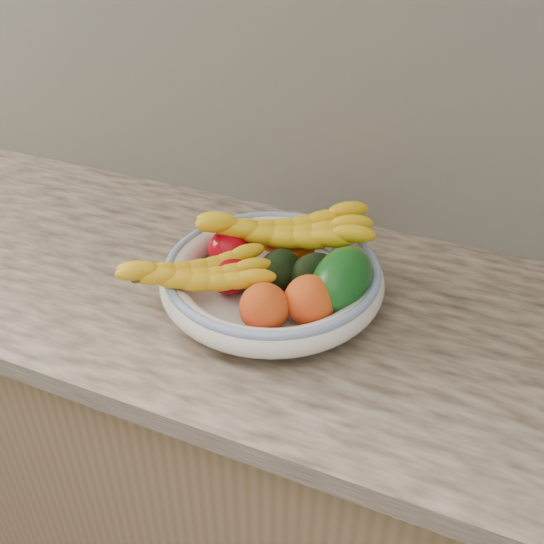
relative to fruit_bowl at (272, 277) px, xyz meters
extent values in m
cube|color=brown|center=(0.00, 0.02, -0.52)|extent=(2.40, 0.62, 0.86)
cube|color=tan|center=(0.00, 0.02, -0.07)|extent=(2.44, 0.66, 0.04)
cube|color=beige|center=(0.00, 0.33, 0.20)|extent=(2.40, 0.02, 0.50)
cylinder|color=silver|center=(0.00, 0.00, -0.04)|extent=(0.13, 0.13, 0.02)
cylinder|color=silver|center=(0.00, 0.00, -0.03)|extent=(0.32, 0.32, 0.01)
torus|color=silver|center=(0.00, 0.00, 0.00)|extent=(0.39, 0.39, 0.05)
torus|color=#37599D|center=(0.00, 0.00, 0.02)|extent=(0.37, 0.37, 0.02)
ellipsoid|color=#FE5605|center=(-0.04, 0.11, 0.01)|extent=(0.07, 0.07, 0.05)
ellipsoid|color=#F44D05|center=(0.02, 0.09, 0.01)|extent=(0.06, 0.06, 0.05)
ellipsoid|color=#F85305|center=(0.00, 0.07, 0.01)|extent=(0.05, 0.05, 0.04)
ellipsoid|color=#A8030F|center=(-0.10, 0.03, 0.01)|extent=(0.10, 0.10, 0.07)
ellipsoid|color=#A0010C|center=(-0.06, -0.04, 0.01)|extent=(0.09, 0.09, 0.07)
ellipsoid|color=black|center=(0.01, 0.00, 0.02)|extent=(0.07, 0.10, 0.07)
ellipsoid|color=black|center=(0.07, 0.02, 0.02)|extent=(0.10, 0.11, 0.06)
ellipsoid|color=#0E4B13|center=(0.12, 0.00, 0.03)|extent=(0.13, 0.15, 0.13)
ellipsoid|color=orange|center=(0.03, -0.10, 0.02)|extent=(0.10, 0.10, 0.08)
ellipsoid|color=orange|center=(0.09, -0.06, 0.02)|extent=(0.09, 0.09, 0.08)
camera|label=1|loc=(0.34, -0.79, 0.62)|focal=40.00mm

